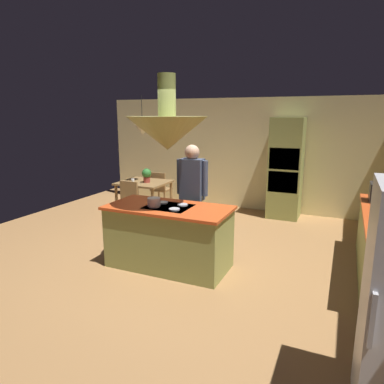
{
  "coord_description": "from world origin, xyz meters",
  "views": [
    {
      "loc": [
        2.24,
        -4.42,
        2.18
      ],
      "look_at": [
        0.1,
        0.4,
        1.0
      ],
      "focal_mm": 32.54,
      "sensor_mm": 36.0,
      "label": 1
    }
  ],
  "objects_px": {
    "cup_on_table": "(133,181)",
    "cooking_pot_on_cooktop": "(154,202)",
    "kitchen_island": "(169,236)",
    "oven_tower": "(286,168)",
    "chair_by_back_wall": "(160,187)",
    "dining_table": "(144,186)",
    "person_at_island": "(192,191)",
    "potted_plant_on_table": "(147,175)",
    "chair_facing_island": "(126,200)"
  },
  "relations": [
    {
      "from": "cup_on_table",
      "to": "cooking_pot_on_cooktop",
      "type": "bearing_deg",
      "value": -50.08
    },
    {
      "from": "cup_on_table",
      "to": "cooking_pot_on_cooktop",
      "type": "xyz_separation_m",
      "value": [
        1.67,
        -2.0,
        0.18
      ]
    },
    {
      "from": "kitchen_island",
      "to": "oven_tower",
      "type": "relative_size",
      "value": 0.83
    },
    {
      "from": "kitchen_island",
      "to": "cooking_pot_on_cooktop",
      "type": "height_order",
      "value": "cooking_pot_on_cooktop"
    },
    {
      "from": "oven_tower",
      "to": "chair_by_back_wall",
      "type": "distance_m",
      "value": 2.89
    },
    {
      "from": "dining_table",
      "to": "cooking_pot_on_cooktop",
      "type": "distance_m",
      "value": 2.73
    },
    {
      "from": "kitchen_island",
      "to": "person_at_island",
      "type": "height_order",
      "value": "person_at_island"
    },
    {
      "from": "kitchen_island",
      "to": "person_at_island",
      "type": "relative_size",
      "value": 1.03
    },
    {
      "from": "cup_on_table",
      "to": "dining_table",
      "type": "bearing_deg",
      "value": 60.44
    },
    {
      "from": "oven_tower",
      "to": "cooking_pot_on_cooktop",
      "type": "distance_m",
      "value": 3.6
    },
    {
      "from": "cooking_pot_on_cooktop",
      "to": "person_at_island",
      "type": "bearing_deg",
      "value": 75.71
    },
    {
      "from": "dining_table",
      "to": "oven_tower",
      "type": "bearing_deg",
      "value": 22.21
    },
    {
      "from": "kitchen_island",
      "to": "dining_table",
      "type": "height_order",
      "value": "kitchen_island"
    },
    {
      "from": "cup_on_table",
      "to": "person_at_island",
      "type": "bearing_deg",
      "value": -31.6
    },
    {
      "from": "kitchen_island",
      "to": "cup_on_table",
      "type": "xyz_separation_m",
      "value": [
        -1.83,
        1.87,
        0.35
      ]
    },
    {
      "from": "dining_table",
      "to": "cup_on_table",
      "type": "height_order",
      "value": "cup_on_table"
    },
    {
      "from": "oven_tower",
      "to": "chair_by_back_wall",
      "type": "bearing_deg",
      "value": -170.71
    },
    {
      "from": "dining_table",
      "to": "potted_plant_on_table",
      "type": "relative_size",
      "value": 3.37
    },
    {
      "from": "dining_table",
      "to": "cup_on_table",
      "type": "relative_size",
      "value": 11.25
    },
    {
      "from": "oven_tower",
      "to": "potted_plant_on_table",
      "type": "relative_size",
      "value": 7.08
    },
    {
      "from": "kitchen_island",
      "to": "cup_on_table",
      "type": "distance_m",
      "value": 2.64
    },
    {
      "from": "chair_facing_island",
      "to": "potted_plant_on_table",
      "type": "relative_size",
      "value": 2.9
    },
    {
      "from": "dining_table",
      "to": "chair_by_back_wall",
      "type": "height_order",
      "value": "chair_by_back_wall"
    },
    {
      "from": "potted_plant_on_table",
      "to": "cup_on_table",
      "type": "distance_m",
      "value": 0.32
    },
    {
      "from": "chair_by_back_wall",
      "to": "cooking_pot_on_cooktop",
      "type": "relative_size",
      "value": 4.83
    },
    {
      "from": "potted_plant_on_table",
      "to": "cooking_pot_on_cooktop",
      "type": "relative_size",
      "value": 1.67
    },
    {
      "from": "person_at_island",
      "to": "cup_on_table",
      "type": "relative_size",
      "value": 19.13
    },
    {
      "from": "dining_table",
      "to": "chair_facing_island",
      "type": "bearing_deg",
      "value": -90.0
    },
    {
      "from": "person_at_island",
      "to": "cup_on_table",
      "type": "distance_m",
      "value": 2.22
    },
    {
      "from": "oven_tower",
      "to": "cup_on_table",
      "type": "distance_m",
      "value": 3.25
    },
    {
      "from": "oven_tower",
      "to": "chair_facing_island",
      "type": "bearing_deg",
      "value": -146.86
    },
    {
      "from": "person_at_island",
      "to": "cooking_pot_on_cooktop",
      "type": "relative_size",
      "value": 9.57
    },
    {
      "from": "dining_table",
      "to": "cooking_pot_on_cooktop",
      "type": "relative_size",
      "value": 5.62
    },
    {
      "from": "person_at_island",
      "to": "chair_by_back_wall",
      "type": "bearing_deg",
      "value": 130.18
    },
    {
      "from": "cup_on_table",
      "to": "cooking_pot_on_cooktop",
      "type": "distance_m",
      "value": 2.61
    },
    {
      "from": "chair_facing_island",
      "to": "dining_table",
      "type": "bearing_deg",
      "value": 90.0
    },
    {
      "from": "chair_by_back_wall",
      "to": "cup_on_table",
      "type": "distance_m",
      "value": 0.97
    },
    {
      "from": "chair_by_back_wall",
      "to": "potted_plant_on_table",
      "type": "bearing_deg",
      "value": 97.71
    },
    {
      "from": "chair_facing_island",
      "to": "cup_on_table",
      "type": "distance_m",
      "value": 0.56
    },
    {
      "from": "oven_tower",
      "to": "dining_table",
      "type": "xyz_separation_m",
      "value": [
        -2.8,
        -1.14,
        -0.4
      ]
    },
    {
      "from": "dining_table",
      "to": "cup_on_table",
      "type": "xyz_separation_m",
      "value": [
        -0.13,
        -0.23,
        0.15
      ]
    },
    {
      "from": "person_at_island",
      "to": "cooking_pot_on_cooktop",
      "type": "xyz_separation_m",
      "value": [
        -0.21,
        -0.84,
        -0.01
      ]
    },
    {
      "from": "oven_tower",
      "to": "chair_by_back_wall",
      "type": "relative_size",
      "value": 2.44
    },
    {
      "from": "chair_facing_island",
      "to": "chair_by_back_wall",
      "type": "height_order",
      "value": "same"
    },
    {
      "from": "chair_by_back_wall",
      "to": "potted_plant_on_table",
      "type": "xyz_separation_m",
      "value": [
        0.1,
        -0.73,
        0.42
      ]
    },
    {
      "from": "dining_table",
      "to": "chair_facing_island",
      "type": "distance_m",
      "value": 0.7
    },
    {
      "from": "person_at_island",
      "to": "potted_plant_on_table",
      "type": "xyz_separation_m",
      "value": [
        -1.65,
        1.34,
        -0.06
      ]
    },
    {
      "from": "oven_tower",
      "to": "potted_plant_on_table",
      "type": "height_order",
      "value": "oven_tower"
    },
    {
      "from": "dining_table",
      "to": "chair_facing_island",
      "type": "relative_size",
      "value": 1.16
    },
    {
      "from": "chair_by_back_wall",
      "to": "cup_on_table",
      "type": "bearing_deg",
      "value": 81.84
    }
  ]
}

